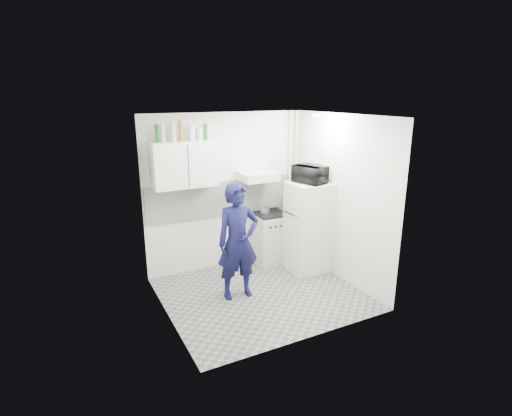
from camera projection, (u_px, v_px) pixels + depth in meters
name	position (u px, v px, depth m)	size (l,w,h in m)	color
floor	(261.00, 294.00, 5.96)	(2.80, 2.80, 0.00)	slate
ceiling	(262.00, 116.00, 5.24)	(2.80, 2.80, 0.00)	white
wall_back	(227.00, 192.00, 6.67)	(2.80, 2.80, 0.00)	silver
wall_left	(163.00, 225.00, 4.99)	(2.60, 2.60, 0.00)	silver
wall_right	(341.00, 199.00, 6.22)	(2.60, 2.60, 0.00)	silver
person	(238.00, 242.00, 5.68)	(0.62, 0.41, 1.70)	black
stove	(270.00, 238.00, 7.00)	(0.54, 0.54, 0.87)	#BAB0A0
fridge	(308.00, 227.00, 6.60)	(0.62, 0.62, 1.50)	silver
stove_top	(270.00, 214.00, 6.88)	(0.52, 0.52, 0.03)	black
saucepan	(265.00, 211.00, 6.84)	(0.16, 0.16, 0.09)	silver
microwave	(310.00, 174.00, 6.36)	(0.34, 0.51, 0.28)	black
bottle_a	(157.00, 133.00, 5.74)	(0.06, 0.06, 0.26)	#144C1E
bottle_b	(163.00, 133.00, 5.77)	(0.07, 0.07, 0.26)	#B2B7BC
bottle_c	(173.00, 131.00, 5.83)	(0.07, 0.07, 0.29)	#B2B7BC
bottle_d	(181.00, 131.00, 5.88)	(0.07, 0.07, 0.30)	brown
canister_a	(192.00, 133.00, 5.97)	(0.09, 0.09, 0.22)	#B2B7BC
canister_b	(199.00, 134.00, 6.02)	(0.09, 0.09, 0.17)	silver
bottle_e	(206.00, 132.00, 6.06)	(0.06, 0.06, 0.25)	#144C1E
upper_cabinet	(185.00, 164.00, 6.04)	(1.00, 0.35, 0.70)	silver
range_hood	(257.00, 176.00, 6.58)	(0.60, 0.50, 0.14)	#BAB0A0
backsplash	(227.00, 198.00, 6.68)	(2.74, 0.03, 0.60)	white
pipe_a	(295.00, 185.00, 7.17)	(0.05, 0.05, 2.60)	#BAB0A0
pipe_b	(289.00, 185.00, 7.12)	(0.04, 0.04, 2.60)	#BAB0A0
ceiling_spot_fixture	(316.00, 115.00, 5.86)	(0.10, 0.10, 0.02)	white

